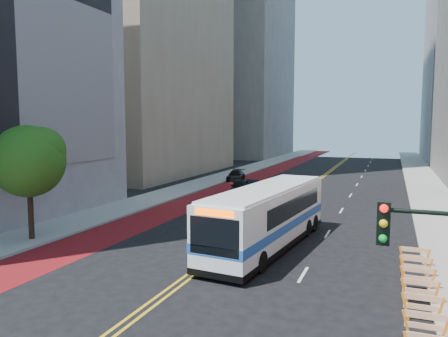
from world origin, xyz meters
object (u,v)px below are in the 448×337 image
traffic_signal (438,275)px  car_c (236,175)px  street_tree (30,158)px  car_b (252,186)px  car_a (240,187)px  transit_bus (269,216)px

traffic_signal → car_c: 44.21m
street_tree → car_c: size_ratio=1.52×
street_tree → car_b: bearing=73.2°
traffic_signal → car_a: size_ratio=1.14×
street_tree → transit_bus: bearing=15.8°
car_a → car_b: 1.61m
car_c → traffic_signal: bearing=-74.5°
transit_bus → car_c: transit_bus is taller
car_b → street_tree: bearing=-117.4°
traffic_signal → transit_bus: 15.32m
transit_bus → car_a: transit_bus is taller
transit_bus → car_a: bearing=120.0°
street_tree → car_c: (1.94, 30.38, -4.27)m
street_tree → car_b: (6.64, 22.03, -4.27)m
transit_bus → car_c: bearing=119.2°
traffic_signal → street_tree: bearing=155.2°
traffic_signal → car_a: 33.76m
car_a → car_b: car_a is taller
street_tree → traffic_signal: 22.79m
traffic_signal → car_c: traffic_signal is taller
street_tree → traffic_signal: size_ratio=1.32×
transit_bus → car_a: (-7.50, 16.87, -1.05)m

